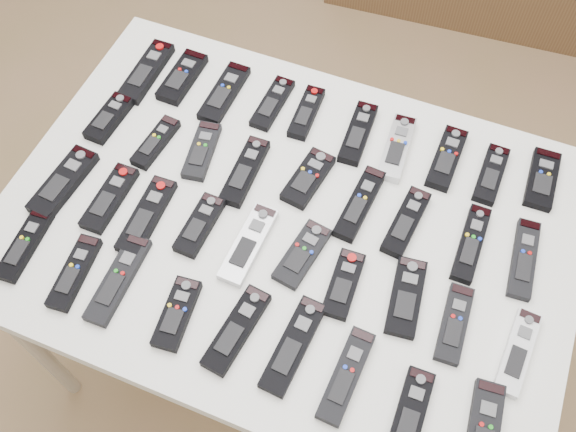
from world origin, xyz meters
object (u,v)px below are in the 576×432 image
at_px(remote_7, 447,158).
at_px(remote_32, 177,314).
at_px(remote_13, 245,171).
at_px(remote_16, 406,222).
at_px(table, 288,234).
at_px(remote_20, 110,198).
at_px(remote_18, 524,259).
at_px(remote_23, 249,244).
at_px(remote_30, 74,272).
at_px(remote_27, 454,324).
at_px(remote_8, 491,174).
at_px(remote_14, 308,178).
at_px(remote_4, 306,113).
at_px(remote_6, 397,148).
at_px(remote_2, 224,93).
at_px(remote_5, 358,133).
at_px(remote_3, 272,103).
at_px(remote_25, 344,284).
at_px(remote_12, 202,151).
at_px(remote_29, 25,245).
at_px(remote_17, 471,244).
at_px(remote_22, 200,225).
at_px(remote_24, 302,254).
at_px(remote_34, 293,345).
at_px(remote_10, 109,118).
at_px(remote_35, 346,375).
at_px(remote_26, 406,297).
at_px(remote_21, 147,215).
at_px(remote_1, 182,77).
at_px(remote_9, 542,179).
at_px(remote_15, 360,204).
at_px(remote_28, 518,352).
at_px(remote_33, 237,330).
at_px(remote_31, 118,279).
at_px(remote_11, 156,142).
at_px(remote_0, 147,71).

distance_m(remote_7, remote_32, 0.70).
distance_m(remote_13, remote_16, 0.38).
relative_size(table, remote_20, 7.19).
bearing_deg(table, remote_18, 10.71).
height_order(remote_23, remote_30, remote_30).
bearing_deg(table, remote_27, -14.45).
bearing_deg(remote_8, remote_14, -155.25).
bearing_deg(remote_4, remote_6, -7.59).
bearing_deg(table, remote_13, 150.30).
distance_m(table, remote_2, 0.40).
relative_size(remote_5, remote_27, 1.07).
bearing_deg(remote_3, remote_25, -48.43).
distance_m(remote_12, remote_20, 0.23).
bearing_deg(remote_29, remote_17, 17.99).
height_order(remote_22, remote_23, remote_22).
bearing_deg(remote_24, remote_25, -8.78).
height_order(remote_18, remote_34, remote_34).
xyz_separation_m(remote_10, remote_25, (0.67, -0.20, -0.00)).
height_order(remote_5, remote_35, same).
distance_m(remote_8, remote_26, 0.37).
relative_size(remote_21, remote_22, 1.30).
distance_m(remote_1, remote_21, 0.41).
bearing_deg(remote_26, remote_9, 55.95).
bearing_deg(remote_29, remote_20, 53.67).
height_order(remote_15, remote_30, remote_15).
height_order(remote_6, remote_28, remote_6).
relative_size(remote_6, remote_33, 0.98).
bearing_deg(remote_26, remote_5, 115.17).
distance_m(remote_9, remote_35, 0.65).
bearing_deg(remote_23, remote_31, -139.13).
xyz_separation_m(remote_4, remote_15, (0.20, -0.20, 0.00)).
bearing_deg(remote_8, remote_9, 16.60).
height_order(table, remote_28, remote_28).
bearing_deg(remote_33, remote_34, 13.09).
xyz_separation_m(remote_22, remote_33, (0.17, -0.19, -0.00)).
distance_m(remote_7, remote_15, 0.24).
height_order(remote_5, remote_14, remote_5).
relative_size(remote_4, remote_17, 0.84).
distance_m(table, remote_26, 0.31).
bearing_deg(remote_24, remote_32, -120.88).
height_order(remote_4, remote_18, remote_4).
distance_m(remote_7, remote_13, 0.46).
bearing_deg(remote_28, remote_18, 102.00).
xyz_separation_m(remote_11, remote_16, (0.61, 0.01, 0.00)).
relative_size(remote_0, remote_3, 1.23).
bearing_deg(remote_8, remote_21, -148.72).
xyz_separation_m(remote_23, remote_28, (0.58, -0.02, 0.00)).
distance_m(remote_7, remote_30, 0.86).
bearing_deg(remote_17, remote_35, -112.50).
bearing_deg(remote_21, remote_11, 110.49).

